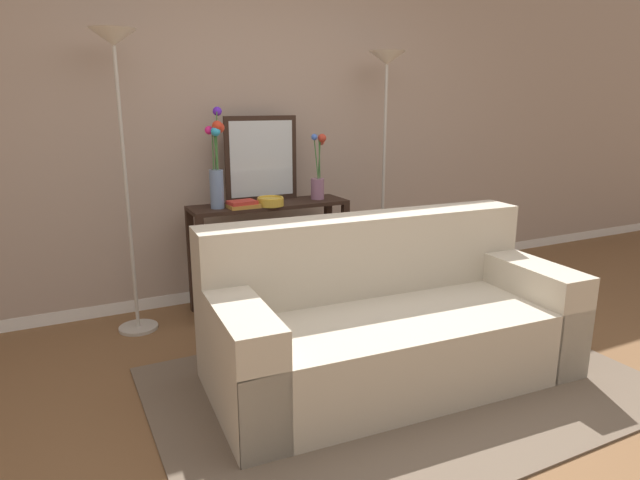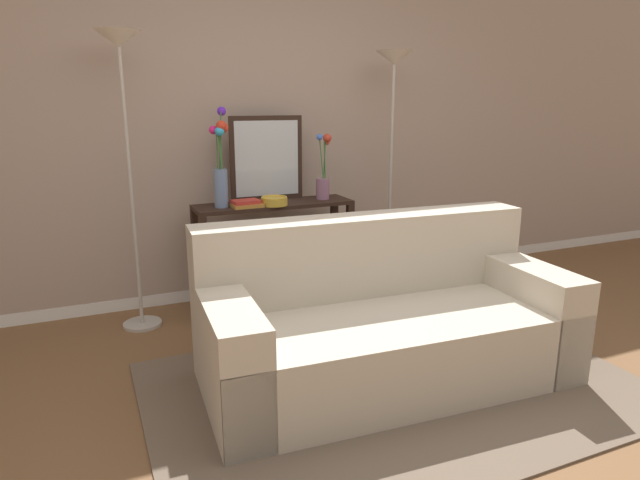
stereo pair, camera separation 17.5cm
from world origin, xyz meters
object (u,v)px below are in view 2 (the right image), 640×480
at_px(vase_tall_flowers, 221,165).
at_px(book_row_under_console, 231,303).
at_px(floor_lamp_right, 393,106).
at_px(wall_mirror, 267,158).
at_px(vase_short_flowers, 323,177).
at_px(floor_lamp_left, 123,100).
at_px(couch, 383,324).
at_px(book_stack, 246,204).
at_px(console_table, 274,236).
at_px(fruit_bowl, 274,201).

relative_size(vase_tall_flowers, book_row_under_console, 2.62).
height_order(floor_lamp_right, wall_mirror, floor_lamp_right).
bearing_deg(vase_short_flowers, floor_lamp_left, -179.15).
bearing_deg(vase_tall_flowers, wall_mirror, 22.42).
bearing_deg(wall_mirror, couch, -82.93).
relative_size(wall_mirror, book_stack, 2.87).
bearing_deg(floor_lamp_right, book_stack, -177.01).
distance_m(console_table, floor_lamp_left, 1.40).
height_order(wall_mirror, book_stack, wall_mirror).
distance_m(floor_lamp_left, fruit_bowl, 1.19).
xyz_separation_m(vase_short_flowers, book_stack, (-0.63, -0.08, -0.14)).
relative_size(floor_lamp_left, vase_tall_flowers, 2.81).
distance_m(vase_short_flowers, fruit_bowl, 0.46).
height_order(vase_tall_flowers, book_row_under_console, vase_tall_flowers).
height_order(couch, floor_lamp_right, floor_lamp_right).
bearing_deg(vase_short_flowers, book_stack, -172.46).
relative_size(floor_lamp_right, fruit_bowl, 9.89).
xyz_separation_m(couch, floor_lamp_right, (0.80, 1.30, 1.17)).
relative_size(console_table, fruit_bowl, 6.14).
height_order(wall_mirror, vase_short_flowers, wall_mirror).
bearing_deg(floor_lamp_left, fruit_bowl, -4.33).
xyz_separation_m(console_table, fruit_bowl, (-0.03, -0.10, 0.29)).
distance_m(vase_tall_flowers, book_row_under_console, 1.03).
xyz_separation_m(wall_mirror, vase_short_flowers, (0.40, -0.14, -0.15)).
height_order(floor_lamp_right, book_row_under_console, floor_lamp_right).
distance_m(console_table, vase_short_flowers, 0.58).
bearing_deg(book_stack, fruit_bowl, -2.74).
distance_m(couch, vase_short_flowers, 1.48).
height_order(couch, book_stack, couch).
distance_m(book_stack, book_row_under_console, 0.77).
xyz_separation_m(book_stack, book_row_under_console, (-0.12, 0.09, -0.76)).
relative_size(book_stack, book_row_under_console, 0.83).
distance_m(fruit_bowl, book_stack, 0.20).
bearing_deg(floor_lamp_left, console_table, 1.46).
xyz_separation_m(console_table, book_row_under_console, (-0.35, -0.00, -0.48)).
distance_m(floor_lamp_right, fruit_bowl, 1.20).
height_order(console_table, book_row_under_console, console_table).
distance_m(floor_lamp_left, wall_mirror, 1.09).
bearing_deg(floor_lamp_right, book_row_under_console, 178.91).
distance_m(floor_lamp_right, book_stack, 1.38).
relative_size(couch, floor_lamp_right, 1.09).
distance_m(floor_lamp_left, floor_lamp_right, 1.97).
bearing_deg(vase_short_flowers, console_table, 179.31).
bearing_deg(book_row_under_console, book_stack, -36.54).
bearing_deg(vase_short_flowers, floor_lamp_right, -2.04).
bearing_deg(fruit_bowl, wall_mirror, 83.08).
relative_size(floor_lamp_left, fruit_bowl, 10.17).
bearing_deg(floor_lamp_right, wall_mirror, 170.62).
bearing_deg(fruit_bowl, floor_lamp_left, 175.67).
relative_size(console_table, vase_short_flowers, 2.38).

